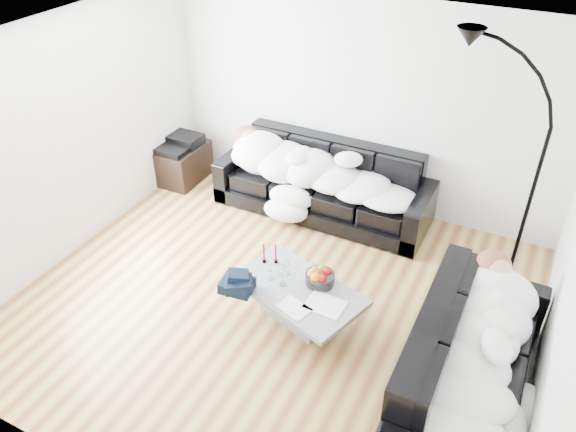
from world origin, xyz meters
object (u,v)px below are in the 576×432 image
at_px(sleeper_back, 322,169).
at_px(fruit_bowl, 320,276).
at_px(candle_left, 264,253).
at_px(wine_glass_c, 283,277).
at_px(sofa_back, 323,182).
at_px(coffee_table, 298,302).
at_px(av_cabinet, 183,163).
at_px(stereo, 181,142).
at_px(wine_glass_a, 286,267).
at_px(candle_right, 276,254).
at_px(floor_lamp, 530,200).
at_px(wine_glass_b, 271,272).
at_px(sofa_right, 472,365).
at_px(shoes, 306,274).
at_px(sleeper_right, 477,347).

bearing_deg(sleeper_back, fruit_bowl, -66.41).
relative_size(fruit_bowl, candle_left, 1.29).
bearing_deg(wine_glass_c, sofa_back, 101.99).
relative_size(coffee_table, fruit_bowl, 4.36).
distance_m(av_cabinet, stereo, 0.32).
bearing_deg(wine_glass_c, wine_glass_a, 103.62).
bearing_deg(stereo, candle_right, -32.97).
distance_m(sleeper_back, coffee_table, 1.93).
distance_m(coffee_table, candle_right, 0.54).
distance_m(candle_right, floor_lamp, 2.49).
bearing_deg(fruit_bowl, av_cabinet, 150.61).
distance_m(wine_glass_c, candle_left, 0.40).
bearing_deg(wine_glass_c, wine_glass_b, 170.14).
relative_size(wine_glass_c, av_cabinet, 0.25).
xyz_separation_m(coffee_table, wine_glass_a, (-0.20, 0.14, 0.27)).
bearing_deg(sleeper_back, av_cabinet, -177.90).
xyz_separation_m(sofa_back, stereo, (-2.04, -0.12, 0.13)).
bearing_deg(coffee_table, candle_right, 145.88).
bearing_deg(wine_glass_a, sofa_right, -12.29).
xyz_separation_m(coffee_table, candle_left, (-0.49, 0.21, 0.30)).
height_order(sofa_back, sleeper_back, sofa_back).
distance_m(candle_left, stereo, 2.59).
height_order(wine_glass_c, shoes, wine_glass_c).
height_order(sleeper_right, coffee_table, sleeper_right).
bearing_deg(sofa_back, stereo, -176.49).
relative_size(sofa_back, fruit_bowl, 9.26).
distance_m(candle_right, shoes, 0.57).
bearing_deg(sleeper_right, shoes, 65.80).
bearing_deg(shoes, floor_lamp, 21.58).
distance_m(fruit_bowl, wine_glass_a, 0.35).
height_order(sofa_right, floor_lamp, floor_lamp).
distance_m(fruit_bowl, shoes, 0.67).
distance_m(wine_glass_c, floor_lamp, 2.44).
xyz_separation_m(sofa_right, wine_glass_c, (-1.86, 0.25, 0.01)).
bearing_deg(wine_glass_b, sofa_back, 97.81).
distance_m(wine_glass_b, shoes, 0.71).
bearing_deg(wine_glass_b, wine_glass_a, 52.37).
height_order(candle_left, av_cabinet, candle_left).
xyz_separation_m(sleeper_back, wine_glass_c, (0.39, -1.81, -0.19)).
xyz_separation_m(sofa_back, fruit_bowl, (0.71, -1.67, 0.02)).
bearing_deg(sofa_right, shoes, 65.80).
relative_size(av_cabinet, stereo, 1.66).
height_order(wine_glass_a, av_cabinet, wine_glass_a).
distance_m(wine_glass_a, floor_lamp, 2.39).
bearing_deg(wine_glass_a, wine_glass_c, -76.38).
relative_size(wine_glass_a, candle_right, 0.79).
relative_size(candle_left, shoes, 0.56).
height_order(sleeper_right, candle_right, sleeper_right).
distance_m(sleeper_right, wine_glass_c, 1.89).
height_order(wine_glass_a, candle_left, candle_left).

